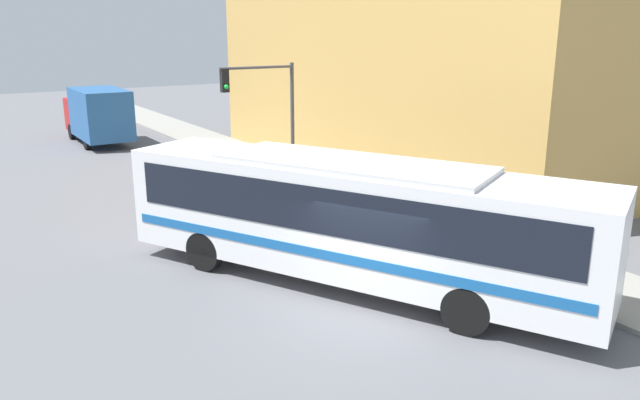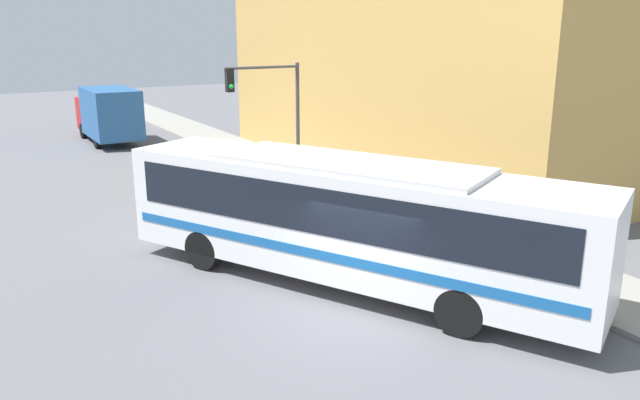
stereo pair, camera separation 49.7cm
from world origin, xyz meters
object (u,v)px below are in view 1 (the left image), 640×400
Objects in this scene: city_bus at (350,214)px; fire_hydrant at (390,208)px; delivery_truck at (98,114)px; traffic_light_pole at (267,101)px; pedestrian_near_corner at (443,198)px; pedestrian_mid_block at (355,173)px; parking_meter at (311,166)px.

city_bus is 16.34× the size of fire_hydrant.
delivery_truck is 14.57m from traffic_light_pole.
fire_hydrant is 0.44× the size of pedestrian_near_corner.
delivery_truck is 3.95× the size of pedestrian_near_corner.
traffic_light_pole is (3.51, -14.02, 1.81)m from delivery_truck.
traffic_light_pole is 2.80× the size of pedestrian_mid_block.
fire_hydrant is 0.56× the size of parking_meter.
city_bus is at bearing -106.92° from traffic_light_pole.
city_bus is 1.84× the size of delivery_truck.
fire_hydrant is (4.53, -20.81, -1.20)m from delivery_truck.
delivery_truck is 16.42m from parking_meter.
traffic_light_pole is at bearing 98.54° from fire_hydrant.
pedestrian_near_corner reaches higher than parking_meter.
traffic_light_pole reaches higher than city_bus.
parking_meter is 6.45m from pedestrian_near_corner.
traffic_light_pole is (3.17, 10.41, 1.62)m from city_bus.
city_bus is 9.14× the size of parking_meter.
pedestrian_near_corner is at bearing -79.66° from parking_meter.
delivery_truck reaches higher than pedestrian_mid_block.
city_bus is at bearing -115.79° from parking_meter.
fire_hydrant is at bearing -90.00° from parking_meter.
city_bus reaches higher than delivery_truck.
delivery_truck is at bearing 106.67° from pedestrian_mid_block.
parking_meter is at bearing 37.09° from city_bus.
pedestrian_mid_block is at bearing 75.88° from fire_hydrant.
city_bus is at bearing -89.20° from delivery_truck.
delivery_truck is 8.89× the size of fire_hydrant.
pedestrian_near_corner is (5.68, -22.11, -0.72)m from delivery_truck.
traffic_light_pole is 3.67× the size of parking_meter.
city_bus is 5.71m from fire_hydrant.
pedestrian_mid_block is (1.80, -3.70, -2.49)m from traffic_light_pole.
city_bus is 7.25× the size of pedestrian_near_corner.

